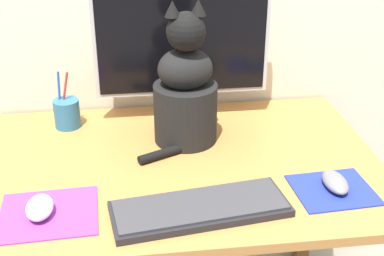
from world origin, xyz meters
TOP-DOWN VIEW (x-y plane):
  - desk at (0.00, 0.00)m, footprint 1.11×0.75m
  - monitor at (0.04, 0.28)m, footprint 0.53×0.17m
  - keyboard at (0.03, -0.24)m, footprint 0.43×0.21m
  - mousepad_left at (-0.33, -0.21)m, footprint 0.23×0.21m
  - mousepad_right at (0.37, -0.19)m, footprint 0.21×0.18m
  - computer_mouse_left at (-0.34, -0.21)m, footprint 0.06×0.10m
  - computer_mouse_right at (0.37, -0.18)m, footprint 0.06×0.11m
  - cat at (0.03, 0.13)m, footprint 0.25×0.24m
  - pen_cup at (-0.32, 0.26)m, footprint 0.08×0.08m

SIDE VIEW (x-z plane):
  - desk at x=0.00m, z-range 0.27..1.02m
  - mousepad_left at x=-0.33m, z-range 0.76..0.76m
  - mousepad_right at x=0.37m, z-range 0.76..0.76m
  - keyboard at x=0.03m, z-range 0.75..0.78m
  - computer_mouse_right at x=0.37m, z-range 0.76..0.79m
  - computer_mouse_left at x=-0.34m, z-range 0.76..0.80m
  - pen_cup at x=-0.32m, z-range 0.71..0.89m
  - cat at x=0.03m, z-range 0.70..1.12m
  - monitor at x=0.04m, z-range 0.78..1.18m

